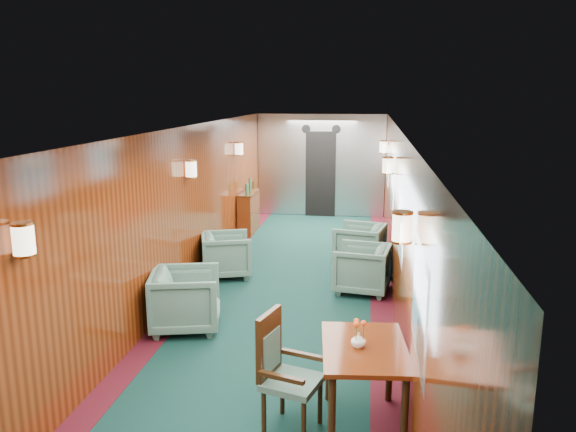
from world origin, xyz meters
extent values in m
plane|color=#0D302A|center=(0.00, 0.00, 0.00)|extent=(12.00, 12.00, 0.00)
cube|color=silver|center=(0.00, 0.00, 2.35)|extent=(3.00, 12.00, 0.10)
cube|color=silver|center=(0.00, 0.00, 2.36)|extent=(1.20, 12.00, 0.06)
cube|color=#63270D|center=(0.00, 6.00, 1.20)|extent=(3.00, 0.10, 2.40)
cube|color=#63270D|center=(-1.50, 0.00, 1.20)|extent=(0.10, 12.00, 2.40)
cube|color=#63270D|center=(1.50, 0.00, 1.20)|extent=(0.10, 12.00, 2.40)
cube|color=#3D0C15|center=(-1.35, 0.00, 0.00)|extent=(0.30, 12.00, 0.01)
cube|color=#3D0C15|center=(1.35, 0.00, 0.00)|extent=(0.30, 12.00, 0.01)
cube|color=silver|center=(0.00, 5.92, 1.20)|extent=(2.98, 0.12, 2.38)
cube|color=black|center=(0.00, 5.84, 1.00)|extent=(0.70, 0.06, 2.00)
cylinder|color=black|center=(-0.35, 5.85, 2.05)|extent=(0.20, 0.04, 0.20)
cylinder|color=black|center=(0.35, 5.85, 2.05)|extent=(0.20, 0.04, 0.20)
cube|color=#A6A7AC|center=(1.49, -3.50, 1.45)|extent=(0.02, 1.10, 0.80)
cube|color=#4A6E6F|center=(1.48, -3.50, 1.45)|extent=(0.01, 0.96, 0.66)
cube|color=#A6A7AC|center=(1.49, -1.00, 1.45)|extent=(0.02, 1.10, 0.80)
cube|color=#4A6E6F|center=(1.48, -1.00, 1.45)|extent=(0.01, 0.96, 0.66)
cube|color=#A6A7AC|center=(1.49, 1.50, 1.45)|extent=(0.02, 1.10, 0.80)
cube|color=#4A6E6F|center=(1.48, 1.50, 1.45)|extent=(0.01, 0.96, 0.66)
cube|color=#A6A7AC|center=(1.49, 4.00, 1.45)|extent=(0.02, 1.10, 0.80)
cube|color=#4A6E6F|center=(1.48, 4.00, 1.45)|extent=(0.01, 0.96, 0.66)
cylinder|color=#FFEDC6|center=(-1.40, -3.50, 1.80)|extent=(0.16, 0.16, 0.24)
cylinder|color=#B17B32|center=(-1.40, -3.50, 1.68)|extent=(0.17, 0.17, 0.02)
cylinder|color=#FFEDC6|center=(1.40, -2.70, 1.80)|extent=(0.16, 0.16, 0.24)
cylinder|color=#B17B32|center=(1.40, -2.70, 1.68)|extent=(0.17, 0.17, 0.02)
cylinder|color=#FFEDC6|center=(-1.40, 0.50, 1.80)|extent=(0.16, 0.16, 0.24)
cylinder|color=#B17B32|center=(-1.40, 0.50, 1.68)|extent=(0.17, 0.17, 0.02)
cylinder|color=#FFEDC6|center=(1.40, 1.30, 1.80)|extent=(0.16, 0.16, 0.24)
cylinder|color=#B17B32|center=(1.40, 1.30, 1.68)|extent=(0.17, 0.17, 0.02)
cylinder|color=#FFEDC6|center=(-1.40, 3.50, 1.80)|extent=(0.16, 0.16, 0.24)
cylinder|color=#B17B32|center=(-1.40, 3.50, 1.68)|extent=(0.17, 0.17, 0.02)
cylinder|color=#FFEDC6|center=(1.40, 4.30, 1.80)|extent=(0.16, 0.16, 0.24)
cylinder|color=#B17B32|center=(1.40, 4.30, 1.68)|extent=(0.17, 0.17, 0.02)
cube|color=#63270D|center=(1.13, -2.74, 0.74)|extent=(0.81, 1.08, 0.04)
cylinder|color=#311B0B|center=(0.89, -3.20, 0.36)|extent=(0.06, 0.06, 0.72)
cylinder|color=#311B0B|center=(1.46, -3.15, 0.36)|extent=(0.06, 0.06, 0.72)
cylinder|color=#311B0B|center=(0.80, -2.33, 0.36)|extent=(0.06, 0.06, 0.72)
cylinder|color=#311B0B|center=(1.37, -2.28, 0.36)|extent=(0.06, 0.06, 0.72)
cube|color=#1D443D|center=(0.53, -2.86, 0.44)|extent=(0.55, 0.55, 0.06)
cube|color=#311B0B|center=(0.32, -2.80, 0.75)|extent=(0.16, 0.40, 0.58)
cube|color=#1D443D|center=(0.34, -2.81, 0.70)|extent=(0.11, 0.30, 0.35)
cube|color=#311B0B|center=(0.47, -3.08, 0.60)|extent=(0.40, 0.16, 0.04)
cube|color=#311B0B|center=(0.59, -2.65, 0.60)|extent=(0.40, 0.16, 0.04)
cylinder|color=#311B0B|center=(0.30, -2.99, 0.21)|extent=(0.04, 0.04, 0.42)
cylinder|color=#311B0B|center=(0.65, -3.09, 0.21)|extent=(0.04, 0.04, 0.42)
cylinder|color=#311B0B|center=(0.41, -2.64, 0.21)|extent=(0.04, 0.04, 0.42)
cylinder|color=#311B0B|center=(0.76, -2.74, 0.21)|extent=(0.04, 0.04, 0.42)
cube|color=#63270D|center=(-1.34, 4.02, 0.42)|extent=(0.28, 0.94, 0.84)
cube|color=#311B0B|center=(-1.33, 4.02, 0.84)|extent=(0.30, 0.96, 0.02)
cylinder|color=#295333|center=(-1.32, 3.78, 0.96)|extent=(0.07, 0.07, 0.22)
cylinder|color=#295333|center=(-1.32, 4.11, 0.99)|extent=(0.06, 0.06, 0.28)
cylinder|color=#B17B32|center=(-1.32, 4.30, 0.94)|extent=(0.08, 0.08, 0.18)
imported|color=silver|center=(1.08, -2.77, 0.83)|extent=(0.17, 0.17, 0.13)
imported|color=#1D443D|center=(-1.06, -0.93, 0.38)|extent=(0.99, 0.98, 0.75)
imported|color=#1D443D|center=(-1.08, 1.14, 0.35)|extent=(0.96, 0.95, 0.70)
imported|color=#1D443D|center=(1.06, 0.71, 0.35)|extent=(0.88, 0.86, 0.70)
imported|color=#1D443D|center=(1.00, 2.00, 0.36)|extent=(0.93, 0.92, 0.72)
camera|label=1|loc=(1.12, -7.20, 2.86)|focal=35.00mm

